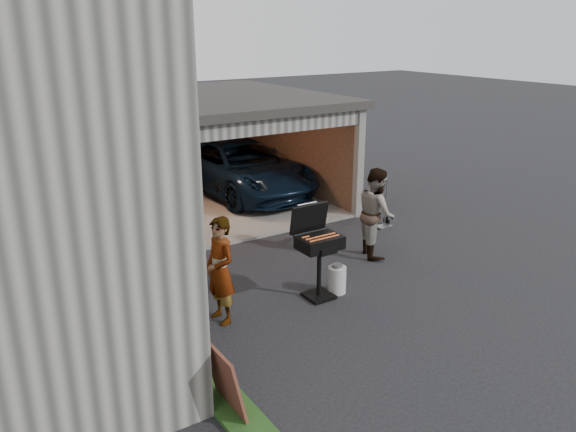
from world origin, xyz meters
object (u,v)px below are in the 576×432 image
object	(u,v)px
bbq_grill	(318,245)
minivan	(239,169)
hand_truck	(382,218)
man	(376,212)
propane_tank	(337,280)
plywood_panel	(224,380)
woman	(220,271)

from	to	relation	value
bbq_grill	minivan	bearing A→B (deg)	73.74
bbq_grill	hand_truck	distance (m)	4.13
minivan	man	xyz separation A→B (m)	(0.26, -5.50, 0.20)
man	bbq_grill	size ratio (longest dim) A/B	1.13
minivan	propane_tank	bearing A→B (deg)	-107.37
minivan	hand_truck	bearing A→B (deg)	-74.48
man	hand_truck	xyz separation A→B (m)	(1.30, 1.22, -0.71)
minivan	plywood_panel	bearing A→B (deg)	-123.59
man	plywood_panel	xyz separation A→B (m)	(-4.94, -2.90, -0.47)
bbq_grill	man	bearing A→B (deg)	23.77
man	hand_truck	distance (m)	1.92
propane_tank	hand_truck	distance (m)	3.77
propane_tank	plywood_panel	size ratio (longest dim) A/B	0.52
minivan	propane_tank	size ratio (longest dim) A/B	10.68
woman	bbq_grill	world-z (taller)	woman
bbq_grill	propane_tank	size ratio (longest dim) A/B	3.35
propane_tank	woman	bearing A→B (deg)	174.75
woman	propane_tank	xyz separation A→B (m)	(2.20, -0.20, -0.64)
minivan	propane_tank	xyz separation A→B (m)	(-1.49, -6.50, -0.48)
woman	bbq_grill	distance (m)	1.81
plywood_panel	hand_truck	xyz separation A→B (m)	(6.24, 4.12, -0.24)
minivan	plywood_panel	world-z (taller)	minivan
man	woman	bearing A→B (deg)	125.01
bbq_grill	plywood_panel	size ratio (longest dim) A/B	1.75
propane_tank	plywood_panel	bearing A→B (deg)	-149.24
minivan	woman	size ratio (longest dim) A/B	2.97
propane_tank	plywood_panel	xyz separation A→B (m)	(-3.19, -1.90, 0.22)
minivan	hand_truck	xyz separation A→B (m)	(1.56, -4.28, -0.51)
man	bbq_grill	world-z (taller)	man
hand_truck	propane_tank	bearing A→B (deg)	-145.74
propane_tank	hand_truck	world-z (taller)	hand_truck
bbq_grill	woman	bearing A→B (deg)	175.39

